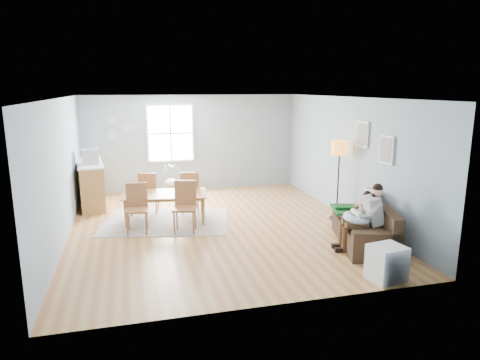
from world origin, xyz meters
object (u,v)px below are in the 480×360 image
object	(u,v)px
dining_table	(166,208)
monitor	(90,157)
chair_ne	(190,189)
counter	(91,183)
sofa	(366,230)
floor_lamp	(339,155)
father	(365,215)
toddler	(362,208)
storage_cube	(386,263)
chair_sw	(137,204)
chair_se	(185,203)
baby_swing	(171,181)
chair_nw	(148,190)

from	to	relation	value
dining_table	monitor	size ratio (longest dim) A/B	4.46
monitor	chair_ne	bearing A→B (deg)	-23.10
chair_ne	counter	distance (m)	2.65
sofa	floor_lamp	bearing A→B (deg)	82.69
father	dining_table	size ratio (longest dim) A/B	0.69
toddler	counter	world-z (taller)	counter
storage_cube	dining_table	bearing A→B (deg)	127.97
chair_sw	chair_se	distance (m)	0.98
father	storage_cube	world-z (taller)	father
sofa	toddler	distance (m)	0.44
father	toddler	size ratio (longest dim) A/B	1.53
storage_cube	chair_ne	bearing A→B (deg)	118.52
chair_se	storage_cube	bearing A→B (deg)	-49.34
chair_sw	dining_table	bearing A→B (deg)	40.93
chair_ne	monitor	world-z (taller)	monitor
chair_sw	chair_ne	world-z (taller)	chair_sw
floor_lamp	father	bearing A→B (deg)	-102.38
father	chair_ne	size ratio (longest dim) A/B	1.24
dining_table	floor_lamp	bearing A→B (deg)	-3.84
baby_swing	father	bearing A→B (deg)	-59.70
floor_lamp	sofa	bearing A→B (deg)	-97.31
floor_lamp	dining_table	size ratio (longest dim) A/B	0.99
sofa	chair_nw	size ratio (longest dim) A/B	2.12
father	baby_swing	world-z (taller)	father
chair_se	chair_ne	distance (m)	1.31
storage_cube	floor_lamp	bearing A→B (deg)	76.42
floor_lamp	chair_se	world-z (taller)	floor_lamp
chair_nw	baby_swing	world-z (taller)	chair_nw
storage_cube	counter	world-z (taller)	counter
chair_se	chair_sw	bearing A→B (deg)	168.10
sofa	counter	bearing A→B (deg)	140.81
sofa	dining_table	bearing A→B (deg)	146.02
chair_se	counter	size ratio (longest dim) A/B	0.51
father	monitor	size ratio (longest dim) A/B	3.08
chair_se	chair_nw	distance (m)	1.63
floor_lamp	chair_se	distance (m)	3.50
monitor	sofa	bearing A→B (deg)	-36.95
father	floor_lamp	distance (m)	2.04
sofa	chair_se	world-z (taller)	chair_se
toddler	baby_swing	xyz separation A→B (m)	(-3.14, 4.65, -0.31)
storage_cube	dining_table	xyz separation A→B (m)	(-2.99, 3.83, 0.04)
sofa	counter	xyz separation A→B (m)	(-5.20, 4.24, 0.28)
toddler	floor_lamp	size ratio (longest dim) A/B	0.46
monitor	baby_swing	distance (m)	2.40
dining_table	baby_swing	bearing A→B (deg)	89.56
dining_table	baby_swing	size ratio (longest dim) A/B	1.98
toddler	baby_swing	world-z (taller)	toddler
father	monitor	distance (m)	6.46
sofa	toddler	world-z (taller)	toddler
father	chair_se	size ratio (longest dim) A/B	1.19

